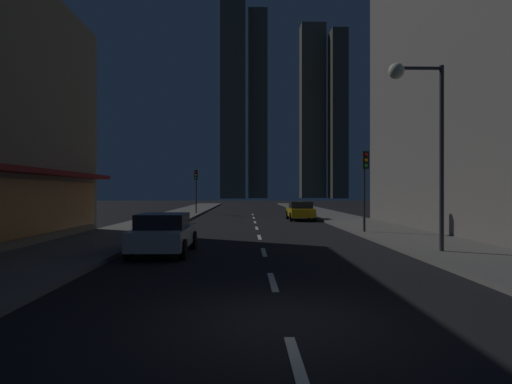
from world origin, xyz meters
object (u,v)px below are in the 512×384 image
at_px(car_parked_near, 164,233).
at_px(traffic_light_far_left, 196,182).
at_px(car_parked_far, 300,211).
at_px(fire_hydrant_far_left, 156,222).
at_px(traffic_light_near_right, 365,173).
at_px(street_lamp_right, 418,111).

relative_size(car_parked_near, traffic_light_far_left, 1.01).
relative_size(car_parked_near, car_parked_far, 1.00).
bearing_deg(fire_hydrant_far_left, traffic_light_far_left, 88.63).
bearing_deg(fire_hydrant_far_left, car_parked_near, -76.79).
height_order(car_parked_near, traffic_light_far_left, traffic_light_far_left).
bearing_deg(traffic_light_far_left, car_parked_far, -42.59).
bearing_deg(traffic_light_far_left, fire_hydrant_far_left, -91.37).
height_order(traffic_light_near_right, street_lamp_right, street_lamp_right).
height_order(traffic_light_far_left, street_lamp_right, street_lamp_right).
xyz_separation_m(car_parked_near, fire_hydrant_far_left, (-2.30, 9.80, -0.29)).
xyz_separation_m(car_parked_far, traffic_light_far_left, (-9.10, 8.37, 2.45)).
relative_size(traffic_light_near_right, street_lamp_right, 0.64).
relative_size(fire_hydrant_far_left, traffic_light_far_left, 0.16).
relative_size(fire_hydrant_far_left, street_lamp_right, 0.10).
bearing_deg(traffic_light_near_right, car_parked_far, 99.39).
distance_m(car_parked_far, fire_hydrant_far_left, 12.66).
relative_size(car_parked_near, street_lamp_right, 0.64).
bearing_deg(fire_hydrant_far_left, traffic_light_near_right, -15.29).
relative_size(car_parked_near, fire_hydrant_far_left, 6.48).
bearing_deg(traffic_light_far_left, traffic_light_near_right, -61.01).
bearing_deg(traffic_light_near_right, traffic_light_far_left, 118.99).
relative_size(car_parked_far, traffic_light_far_left, 1.01).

